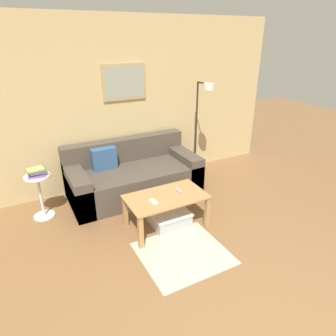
% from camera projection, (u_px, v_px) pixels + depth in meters
% --- Properties ---
extents(wall_back, '(5.60, 0.09, 2.55)m').
position_uv_depth(wall_back, '(117.00, 105.00, 4.56)').
color(wall_back, tan).
rests_on(wall_back, ground_plane).
extents(area_rug, '(0.95, 0.89, 0.01)m').
position_uv_depth(area_rug, '(183.00, 253.00, 3.38)').
color(area_rug, '#B2B79E').
rests_on(area_rug, ground_plane).
extents(couch, '(1.94, 0.92, 0.79)m').
position_uv_depth(couch, '(133.00, 176.00, 4.58)').
color(couch, '#4C4238').
rests_on(couch, ground_plane).
extents(coffee_table, '(0.99, 0.57, 0.44)m').
position_uv_depth(coffee_table, '(166.00, 202.00, 3.73)').
color(coffee_table, '#AD7F4C').
rests_on(coffee_table, ground_plane).
extents(storage_bin, '(0.49, 0.43, 0.19)m').
position_uv_depth(storage_bin, '(169.00, 218.00, 3.87)').
color(storage_bin, '#B2B2B7').
rests_on(storage_bin, ground_plane).
extents(floor_lamp, '(0.22, 0.48, 1.60)m').
position_uv_depth(floor_lamp, '(202.00, 119.00, 4.78)').
color(floor_lamp, black).
rests_on(floor_lamp, ground_plane).
extents(side_table, '(0.33, 0.33, 0.61)m').
position_uv_depth(side_table, '(40.00, 193.00, 3.93)').
color(side_table, white).
rests_on(side_table, ground_plane).
extents(book_stack, '(0.23, 0.20, 0.11)m').
position_uv_depth(book_stack, '(37.00, 172.00, 3.81)').
color(book_stack, '#8C4C93').
rests_on(book_stack, side_table).
extents(remote_control, '(0.05, 0.15, 0.02)m').
position_uv_depth(remote_control, '(179.00, 191.00, 3.80)').
color(remote_control, '#99999E').
rests_on(remote_control, coffee_table).
extents(cell_phone, '(0.07, 0.14, 0.01)m').
position_uv_depth(cell_phone, '(154.00, 201.00, 3.57)').
color(cell_phone, silver).
rests_on(cell_phone, coffee_table).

